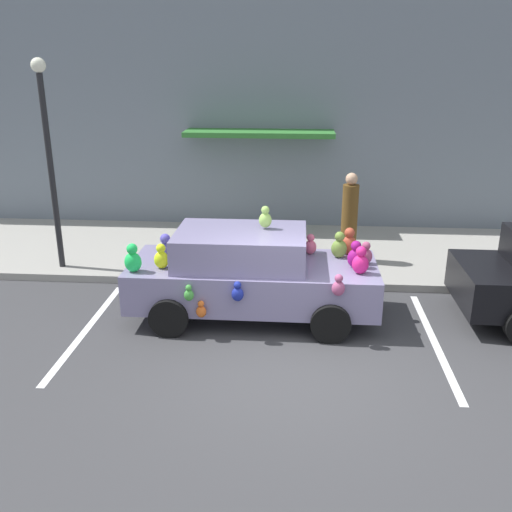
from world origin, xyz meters
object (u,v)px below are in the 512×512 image
teddy_bear_on_sidewalk (202,255)px  pedestrian_near_shopfront (349,220)px  street_lamp_post (48,145)px  plush_covered_car (251,273)px

teddy_bear_on_sidewalk → pedestrian_near_shopfront: bearing=12.0°
street_lamp_post → pedestrian_near_shopfront: size_ratio=2.18×
plush_covered_car → street_lamp_post: 4.85m
teddy_bear_on_sidewalk → pedestrian_near_shopfront: 3.17m
plush_covered_car → teddy_bear_on_sidewalk: (-1.18, 1.96, -0.39)m
street_lamp_post → pedestrian_near_shopfront: bearing=8.0°
teddy_bear_on_sidewalk → street_lamp_post: size_ratio=0.14×
street_lamp_post → pedestrian_near_shopfront: 6.24m
teddy_bear_on_sidewalk → pedestrian_near_shopfront: pedestrian_near_shopfront is taller
street_lamp_post → teddy_bear_on_sidewalk: bearing=3.7°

